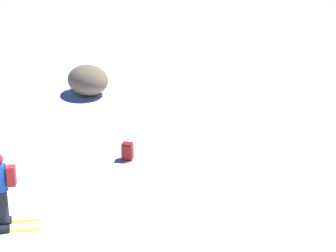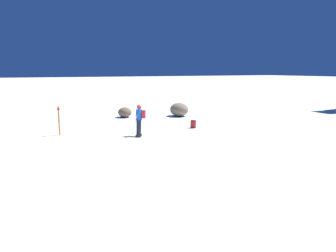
# 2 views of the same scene
# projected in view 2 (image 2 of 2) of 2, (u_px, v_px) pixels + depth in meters

# --- Properties ---
(ground_plane) EXTENTS (300.00, 300.00, 0.00)m
(ground_plane) POSITION_uv_depth(u_px,v_px,m) (147.00, 141.00, 16.83)
(ground_plane) COLOR white
(skier) EXTENTS (1.43, 1.63, 1.75)m
(skier) POSITION_uv_depth(u_px,v_px,m) (139.00, 119.00, 17.83)
(skier) COLOR yellow
(skier) RESTS_ON ground
(spare_backpack) EXTENTS (0.37, 0.36, 0.50)m
(spare_backpack) POSITION_uv_depth(u_px,v_px,m) (193.00, 124.00, 20.46)
(spare_backpack) COLOR #AD231E
(spare_backpack) RESTS_ON ground
(exposed_boulder_0) EXTENTS (1.62, 1.37, 1.05)m
(exposed_boulder_0) POSITION_uv_depth(u_px,v_px,m) (179.00, 110.00, 25.59)
(exposed_boulder_0) COLOR #7A664C
(exposed_boulder_0) RESTS_ON ground
(exposed_boulder_1) EXTENTS (1.19, 1.01, 0.77)m
(exposed_boulder_1) POSITION_uv_depth(u_px,v_px,m) (125.00, 112.00, 25.00)
(exposed_boulder_1) COLOR brown
(exposed_boulder_1) RESTS_ON ground
(trail_marker) EXTENTS (0.13, 0.13, 1.62)m
(trail_marker) POSITION_uv_depth(u_px,v_px,m) (59.00, 119.00, 18.08)
(trail_marker) COLOR orange
(trail_marker) RESTS_ON ground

